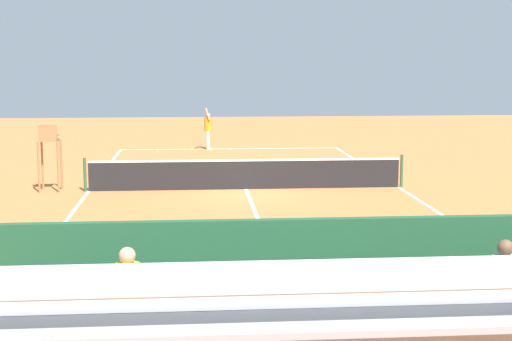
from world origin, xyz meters
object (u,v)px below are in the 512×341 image
courtside_bench (452,298)px  tennis_ball_far (261,156)px  tennis_net (246,174)px  tennis_player (208,127)px  bleacher_stand (347,325)px  umpire_chair (49,150)px  tennis_racket (201,148)px  tennis_ball_near (158,151)px  equipment_bag (363,327)px

courtside_bench → tennis_ball_far: (1.07, -21.35, -0.53)m
tennis_net → tennis_player: 10.91m
tennis_net → bleacher_stand: bleacher_stand is taller
umpire_chair → tennis_racket: (-4.86, -11.32, -1.30)m
umpire_chair → courtside_bench: 15.86m
tennis_ball_near → tennis_racket: bearing=-144.9°
bleacher_stand → tennis_ball_near: 25.67m
tennis_net → tennis_player: bearing=-84.8°
tennis_racket → tennis_player: bearing=120.6°
tennis_racket → tennis_ball_far: (-2.53, 3.37, 0.02)m
umpire_chair → tennis_ball_near: (-2.92, -9.96, -1.28)m
equipment_bag → tennis_net: bearing=-86.4°
tennis_ball_far → tennis_net: bearing=81.6°
courtside_bench → equipment_bag: 1.47m
bleacher_stand → umpire_chair: bleacher_stand is taller
courtside_bench → tennis_racket: (3.61, -24.71, -0.54)m
tennis_ball_far → bleacher_stand: bearing=87.6°
tennis_net → tennis_ball_far: (-1.19, -8.07, -0.47)m
umpire_chair → tennis_ball_near: umpire_chair is taller
equipment_bag → courtside_bench: bearing=-174.8°
courtside_bench → tennis_racket: bearing=-81.7°
equipment_bag → tennis_ball_near: bearing=-80.0°
umpire_chair → equipment_bag: umpire_chair is taller
courtside_bench → equipment_bag: courtside_bench is taller
courtside_bench → equipment_bag: (1.42, 0.13, -0.38)m
equipment_bag → tennis_racket: 24.94m
umpire_chair → tennis_racket: 12.39m
tennis_racket → umpire_chair: bearing=66.8°
equipment_bag → umpire_chair: bearing=-62.5°
tennis_racket → tennis_ball_far: 4.21m
bleacher_stand → tennis_ball_far: bleacher_stand is taller
tennis_player → tennis_ball_far: 3.67m
bleacher_stand → tennis_racket: bearing=-86.7°
tennis_player → courtside_bench: bearing=97.7°
tennis_racket → tennis_ball_far: size_ratio=8.34×
equipment_bag → tennis_racket: (2.19, -24.84, -0.16)m
tennis_racket → equipment_bag: bearing=95.0°
equipment_bag → tennis_racket: bearing=-85.0°
tennis_net → equipment_bag: (-0.85, 13.40, -0.32)m
tennis_net → equipment_bag: tennis_net is taller
courtside_bench → tennis_racket: 24.98m
tennis_net → tennis_ball_near: tennis_net is taller
equipment_bag → tennis_ball_far: bearing=-90.9°
umpire_chair → courtside_bench: umpire_chair is taller
tennis_net → equipment_bag: 13.43m
umpire_chair → tennis_racket: size_ratio=3.89×
tennis_net → tennis_ball_near: 10.61m
tennis_player → tennis_net: bearing=95.2°
tennis_net → tennis_player: size_ratio=5.35×
umpire_chair → tennis_ball_near: 10.45m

